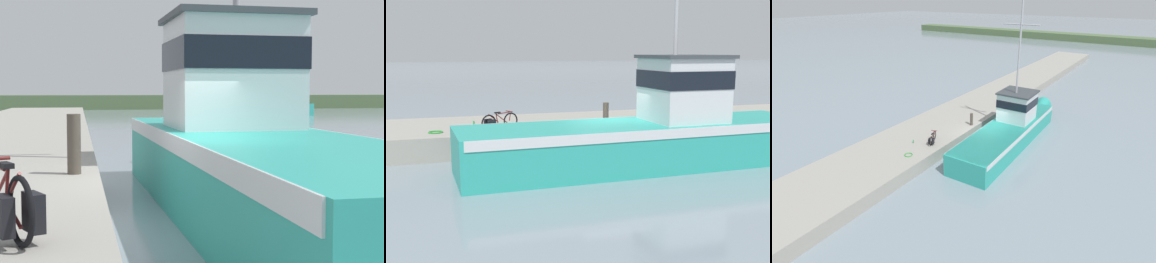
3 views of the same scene
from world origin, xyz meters
The scene contains 7 objects.
ground_plane centered at (0.00, 0.00, 0.00)m, with size 320.00×320.00×0.00m, color #84939E.
dock_pier centered at (-4.13, 0.00, 0.46)m, with size 5.61×80.00×0.91m, color #A39E93.
fishing_boat_main centered at (1.45, 1.45, 1.24)m, with size 3.38×14.98×10.45m.
bicycle_touring centered at (-2.34, -3.70, 1.25)m, with size 0.83×1.55×0.73m.
mooring_post centered at (-1.75, 0.66, 1.42)m, with size 0.23×0.23×1.02m, color #51473D.
hose_coil centered at (-2.53, -6.01, 0.94)m, with size 0.56×0.56×0.05m, color green.
water_bottle_by_bike centered at (-3.49, -4.46, 1.04)m, with size 0.06×0.06×0.26m, color green.
Camera 3 is at (10.29, -18.57, 10.65)m, focal length 28.00 mm.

